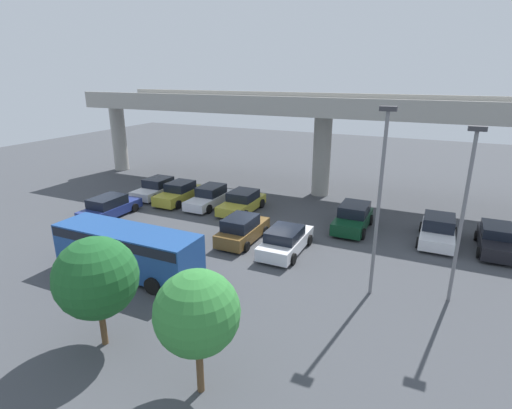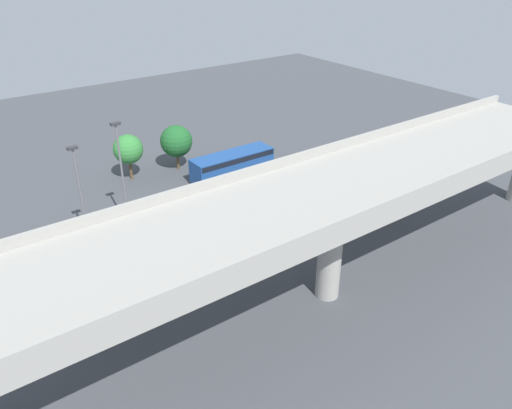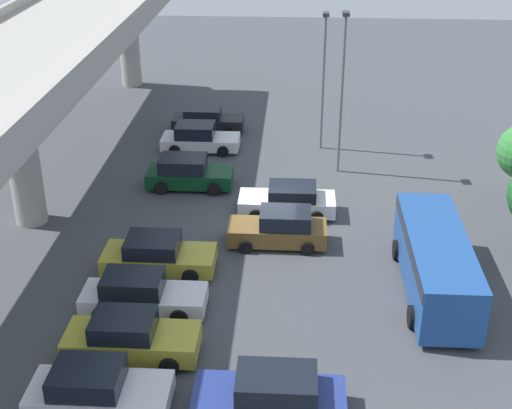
{
  "view_description": "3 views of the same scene",
  "coord_description": "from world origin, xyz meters",
  "px_view_note": "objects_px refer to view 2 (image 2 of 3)",
  "views": [
    {
      "loc": [
        9.12,
        -21.15,
        10.04
      ],
      "look_at": [
        -1.82,
        2.19,
        1.55
      ],
      "focal_mm": 28.0,
      "sensor_mm": 36.0,
      "label": 1
    },
    {
      "loc": [
        18.6,
        29.31,
        20.07
      ],
      "look_at": [
        -0.56,
        2.96,
        2.69
      ],
      "focal_mm": 35.0,
      "sensor_mm": 36.0,
      "label": 2
    },
    {
      "loc": [
        -29.68,
        -1.17,
        15.96
      ],
      "look_at": [
        -0.19,
        0.6,
        1.31
      ],
      "focal_mm": 50.0,
      "sensor_mm": 36.0,
      "label": 3
    }
  ],
  "objects_px": {
    "parked_car_4": "(240,206)",
    "parked_car_3": "(305,222)",
    "parked_car_2": "(333,212)",
    "lamp_post_near_aisle": "(80,192)",
    "parked_car_7": "(141,286)",
    "lamp_post_mid_lot": "(122,170)",
    "parked_car_1": "(356,201)",
    "shuttle_bus": "(232,163)",
    "parked_car_6": "(211,257)",
    "parked_car_9": "(336,174)",
    "parked_car_0": "(382,195)",
    "tree_front_centre": "(128,149)",
    "parked_car_5": "(206,216)",
    "parked_car_8": "(92,305)",
    "tree_front_left": "(176,141)"
  },
  "relations": [
    {
      "from": "parked_car_2",
      "to": "lamp_post_mid_lot",
      "type": "height_order",
      "value": "lamp_post_mid_lot"
    },
    {
      "from": "parked_car_5",
      "to": "parked_car_9",
      "type": "distance_m",
      "value": 13.93
    },
    {
      "from": "parked_car_7",
      "to": "parked_car_8",
      "type": "relative_size",
      "value": 1.02
    },
    {
      "from": "parked_car_7",
      "to": "lamp_post_mid_lot",
      "type": "bearing_deg",
      "value": -18.29
    },
    {
      "from": "parked_car_3",
      "to": "parked_car_8",
      "type": "relative_size",
      "value": 1.05
    },
    {
      "from": "parked_car_6",
      "to": "parked_car_7",
      "type": "distance_m",
      "value": 5.25
    },
    {
      "from": "parked_car_9",
      "to": "tree_front_left",
      "type": "relative_size",
      "value": 1.08
    },
    {
      "from": "parked_car_7",
      "to": "parked_car_8",
      "type": "height_order",
      "value": "parked_car_7"
    },
    {
      "from": "parked_car_6",
      "to": "parked_car_2",
      "type": "bearing_deg",
      "value": -90.82
    },
    {
      "from": "shuttle_bus",
      "to": "parked_car_5",
      "type": "bearing_deg",
      "value": 42.56
    },
    {
      "from": "parked_car_2",
      "to": "lamp_post_near_aisle",
      "type": "bearing_deg",
      "value": 67.31
    },
    {
      "from": "parked_car_0",
      "to": "parked_car_9",
      "type": "relative_size",
      "value": 0.94
    },
    {
      "from": "parked_car_0",
      "to": "parked_car_3",
      "type": "bearing_deg",
      "value": 87.29
    },
    {
      "from": "parked_car_7",
      "to": "parked_car_9",
      "type": "bearing_deg",
      "value": -76.69
    },
    {
      "from": "parked_car_1",
      "to": "parked_car_3",
      "type": "bearing_deg",
      "value": 90.97
    },
    {
      "from": "lamp_post_near_aisle",
      "to": "shuttle_bus",
      "type": "bearing_deg",
      "value": -164.63
    },
    {
      "from": "parked_car_4",
      "to": "lamp_post_near_aisle",
      "type": "bearing_deg",
      "value": -100.06
    },
    {
      "from": "parked_car_0",
      "to": "parked_car_8",
      "type": "distance_m",
      "value": 25.21
    },
    {
      "from": "parked_car_2",
      "to": "lamp_post_near_aisle",
      "type": "relative_size",
      "value": 0.59
    },
    {
      "from": "parked_car_3",
      "to": "parked_car_7",
      "type": "height_order",
      "value": "parked_car_7"
    },
    {
      "from": "parked_car_4",
      "to": "parked_car_7",
      "type": "height_order",
      "value": "parked_car_4"
    },
    {
      "from": "parked_car_0",
      "to": "lamp_post_near_aisle",
      "type": "height_order",
      "value": "lamp_post_near_aisle"
    },
    {
      "from": "parked_car_2",
      "to": "parked_car_5",
      "type": "distance_m",
      "value": 10.19
    },
    {
      "from": "lamp_post_mid_lot",
      "to": "tree_front_centre",
      "type": "bearing_deg",
      "value": -114.5
    },
    {
      "from": "parked_car_8",
      "to": "tree_front_centre",
      "type": "bearing_deg",
      "value": -30.35
    },
    {
      "from": "parked_car_2",
      "to": "parked_car_9",
      "type": "bearing_deg",
      "value": -45.54
    },
    {
      "from": "shuttle_bus",
      "to": "lamp_post_near_aisle",
      "type": "relative_size",
      "value": 1.0
    },
    {
      "from": "shuttle_bus",
      "to": "parked_car_0",
      "type": "bearing_deg",
      "value": 122.53
    },
    {
      "from": "lamp_post_near_aisle",
      "to": "tree_front_centre",
      "type": "height_order",
      "value": "lamp_post_near_aisle"
    },
    {
      "from": "parked_car_6",
      "to": "parked_car_9",
      "type": "relative_size",
      "value": 0.93
    },
    {
      "from": "parked_car_1",
      "to": "shuttle_bus",
      "type": "xyz_separation_m",
      "value": [
        4.84,
        -11.28,
        0.72
      ]
    },
    {
      "from": "parked_car_0",
      "to": "tree_front_left",
      "type": "relative_size",
      "value": 1.02
    },
    {
      "from": "parked_car_6",
      "to": "shuttle_bus",
      "type": "height_order",
      "value": "shuttle_bus"
    },
    {
      "from": "parked_car_5",
      "to": "parked_car_6",
      "type": "xyz_separation_m",
      "value": [
        2.8,
        5.34,
        0.09
      ]
    },
    {
      "from": "parked_car_0",
      "to": "lamp_post_mid_lot",
      "type": "relative_size",
      "value": 0.51
    },
    {
      "from": "parked_car_7",
      "to": "parked_car_8",
      "type": "bearing_deg",
      "value": 88.59
    },
    {
      "from": "parked_car_3",
      "to": "lamp_post_near_aisle",
      "type": "xyz_separation_m",
      "value": [
        14.42,
        -7.17,
        3.98
      ]
    },
    {
      "from": "parked_car_1",
      "to": "shuttle_bus",
      "type": "distance_m",
      "value": 12.29
    },
    {
      "from": "lamp_post_mid_lot",
      "to": "parked_car_3",
      "type": "bearing_deg",
      "value": 143.79
    },
    {
      "from": "parked_car_7",
      "to": "parked_car_8",
      "type": "xyz_separation_m",
      "value": [
        3.15,
        -0.08,
        -0.02
      ]
    },
    {
      "from": "parked_car_5",
      "to": "lamp_post_mid_lot",
      "type": "relative_size",
      "value": 0.54
    },
    {
      "from": "lamp_post_mid_lot",
      "to": "parked_car_0",
      "type": "bearing_deg",
      "value": 156.46
    },
    {
      "from": "parked_car_1",
      "to": "shuttle_bus",
      "type": "height_order",
      "value": "shuttle_bus"
    },
    {
      "from": "parked_car_2",
      "to": "tree_front_centre",
      "type": "relative_size",
      "value": 1.09
    },
    {
      "from": "parked_car_4",
      "to": "parked_car_3",
      "type": "bearing_deg",
      "value": 27.13
    },
    {
      "from": "parked_car_8",
      "to": "lamp_post_near_aisle",
      "type": "relative_size",
      "value": 0.56
    },
    {
      "from": "parked_car_3",
      "to": "parked_car_9",
      "type": "relative_size",
      "value": 0.98
    },
    {
      "from": "tree_front_left",
      "to": "tree_front_centre",
      "type": "xyz_separation_m",
      "value": [
        4.71,
        -0.48,
        0.11
      ]
    },
    {
      "from": "parked_car_3",
      "to": "parked_car_4",
      "type": "xyz_separation_m",
      "value": [
        2.6,
        -5.07,
        0.05
      ]
    },
    {
      "from": "parked_car_2",
      "to": "parked_car_6",
      "type": "height_order",
      "value": "parked_car_6"
    }
  ]
}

